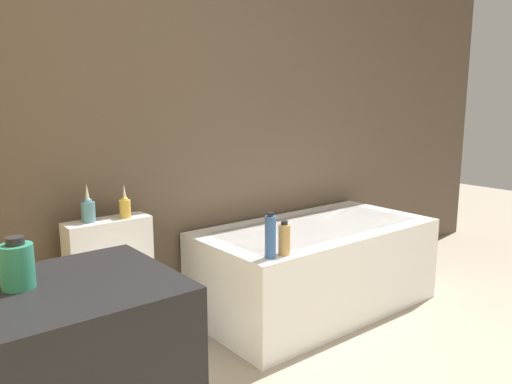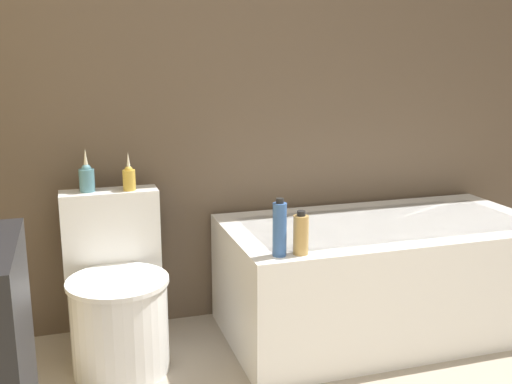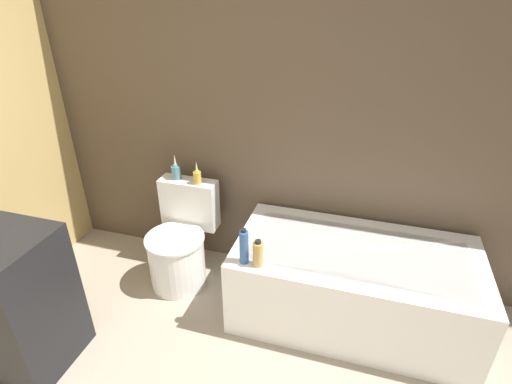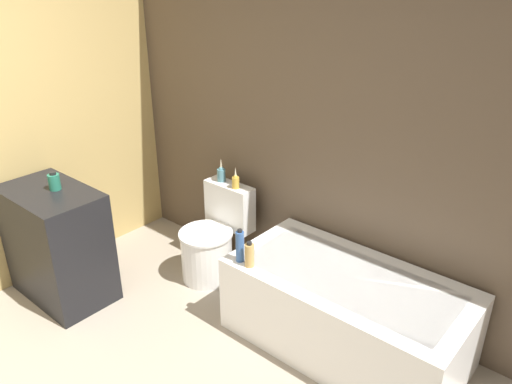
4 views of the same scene
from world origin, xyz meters
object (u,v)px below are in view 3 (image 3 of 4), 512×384
(bathtub, at_px, (353,284))
(shampoo_bottle_tall, at_px, (244,247))
(vase_silver, at_px, (197,176))
(shampoo_bottle_short, at_px, (258,254))
(toilet, at_px, (180,245))
(vase_gold, at_px, (176,170))

(bathtub, distance_m, shampoo_bottle_tall, 0.82)
(vase_silver, bearing_deg, shampoo_bottle_short, -41.43)
(toilet, bearing_deg, vase_gold, 113.10)
(bathtub, bearing_deg, toilet, 177.97)
(bathtub, height_order, vase_silver, vase_silver)
(vase_gold, height_order, shampoo_bottle_tall, vase_gold)
(bathtub, bearing_deg, shampoo_bottle_tall, -154.61)
(toilet, distance_m, shampoo_bottle_tall, 0.81)
(vase_silver, bearing_deg, toilet, -116.15)
(bathtub, relative_size, shampoo_bottle_tall, 6.47)
(toilet, height_order, shampoo_bottle_short, toilet)
(bathtub, bearing_deg, vase_silver, 168.90)
(vase_gold, xyz_separation_m, shampoo_bottle_short, (0.81, -0.58, -0.17))
(toilet, bearing_deg, vase_silver, 63.85)
(bathtub, xyz_separation_m, vase_gold, (-1.37, 0.26, 0.53))
(bathtub, xyz_separation_m, vase_silver, (-1.19, 0.23, 0.52))
(toilet, bearing_deg, bathtub, -2.03)
(toilet, xyz_separation_m, shampoo_bottle_tall, (0.63, -0.35, 0.37))
(bathtub, distance_m, vase_gold, 1.49)
(toilet, relative_size, vase_silver, 4.18)
(vase_silver, relative_size, shampoo_bottle_tall, 0.75)
(shampoo_bottle_short, bearing_deg, vase_silver, 138.57)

